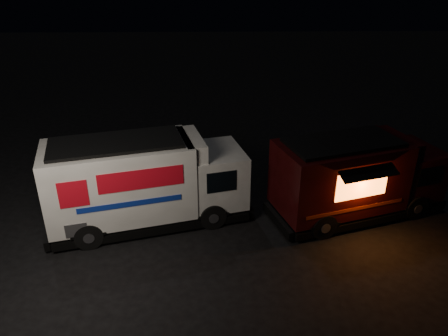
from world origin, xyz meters
TOP-DOWN VIEW (x-y plane):
  - ground at (0.00, 0.00)m, footprint 80.00×80.00m
  - white_truck at (-0.31, 0.56)m, footprint 6.95×3.88m
  - red_truck at (6.66, 0.93)m, footprint 6.39×3.91m

SIDE VIEW (x-z plane):
  - ground at x=0.00m, z-range 0.00..0.00m
  - red_truck at x=6.66m, z-range 0.00..2.79m
  - white_truck at x=-0.31m, z-range 0.00..2.99m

